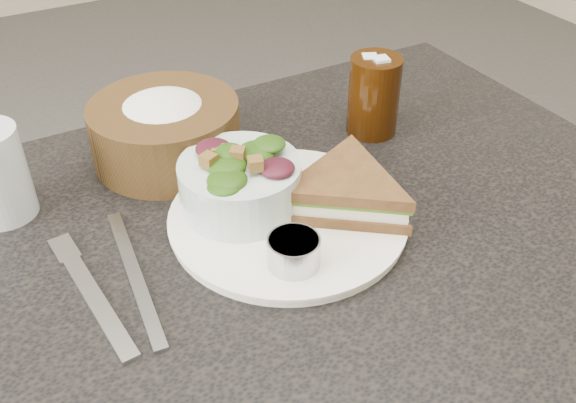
{
  "coord_description": "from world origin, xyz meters",
  "views": [
    {
      "loc": [
        -0.25,
        -0.49,
        1.22
      ],
      "look_at": [
        0.03,
        0.02,
        0.78
      ],
      "focal_mm": 40.0,
      "sensor_mm": 36.0,
      "label": 1
    }
  ],
  "objects_px": {
    "dinner_plate": "(288,218)",
    "salad_bowl": "(240,177)",
    "sandwich": "(346,191)",
    "cola_glass": "(374,92)",
    "dressing_ramekin": "(294,252)",
    "bread_basket": "(165,122)"
  },
  "relations": [
    {
      "from": "bread_basket",
      "to": "sandwich",
      "type": "bearing_deg",
      "value": -57.92
    },
    {
      "from": "cola_glass",
      "to": "sandwich",
      "type": "bearing_deg",
      "value": -133.73
    },
    {
      "from": "salad_bowl",
      "to": "bread_basket",
      "type": "bearing_deg",
      "value": 101.86
    },
    {
      "from": "salad_bowl",
      "to": "cola_glass",
      "type": "bearing_deg",
      "value": 18.83
    },
    {
      "from": "bread_basket",
      "to": "cola_glass",
      "type": "height_order",
      "value": "cola_glass"
    },
    {
      "from": "dinner_plate",
      "to": "bread_basket",
      "type": "relative_size",
      "value": 1.42
    },
    {
      "from": "salad_bowl",
      "to": "dressing_ramekin",
      "type": "height_order",
      "value": "salad_bowl"
    },
    {
      "from": "bread_basket",
      "to": "cola_glass",
      "type": "bearing_deg",
      "value": -14.67
    },
    {
      "from": "sandwich",
      "to": "cola_glass",
      "type": "bearing_deg",
      "value": 83.15
    },
    {
      "from": "bread_basket",
      "to": "cola_glass",
      "type": "distance_m",
      "value": 0.29
    },
    {
      "from": "sandwich",
      "to": "cola_glass",
      "type": "height_order",
      "value": "cola_glass"
    },
    {
      "from": "sandwich",
      "to": "salad_bowl",
      "type": "distance_m",
      "value": 0.12
    },
    {
      "from": "dinner_plate",
      "to": "cola_glass",
      "type": "distance_m",
      "value": 0.25
    },
    {
      "from": "dinner_plate",
      "to": "bread_basket",
      "type": "bearing_deg",
      "value": 110.1
    },
    {
      "from": "sandwich",
      "to": "bread_basket",
      "type": "height_order",
      "value": "bread_basket"
    },
    {
      "from": "dressing_ramekin",
      "to": "cola_glass",
      "type": "height_order",
      "value": "cola_glass"
    },
    {
      "from": "dinner_plate",
      "to": "salad_bowl",
      "type": "height_order",
      "value": "salad_bowl"
    },
    {
      "from": "sandwich",
      "to": "dinner_plate",
      "type": "bearing_deg",
      "value": -161.37
    },
    {
      "from": "dinner_plate",
      "to": "dressing_ramekin",
      "type": "relative_size",
      "value": 4.87
    },
    {
      "from": "bread_basket",
      "to": "dressing_ramekin",
      "type": "bearing_deg",
      "value": -82.46
    },
    {
      "from": "salad_bowl",
      "to": "cola_glass",
      "type": "relative_size",
      "value": 1.15
    },
    {
      "from": "dinner_plate",
      "to": "dressing_ramekin",
      "type": "bearing_deg",
      "value": -115.16
    }
  ]
}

